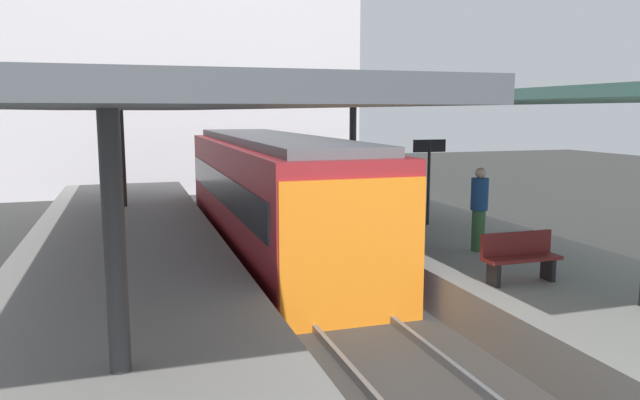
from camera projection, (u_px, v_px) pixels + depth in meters
name	position (u px, v px, depth m)	size (l,w,h in m)	color
ground_plane	(313.00, 298.00, 12.78)	(80.00, 80.00, 0.00)	#383835
platform_left	(124.00, 292.00, 11.56)	(4.40, 28.00, 1.00)	gray
platform_right	(471.00, 262.00, 13.85)	(4.40, 28.00, 1.00)	gray
track_ballast	(313.00, 294.00, 12.77)	(3.20, 28.00, 0.20)	#423F3D
rail_near_side	(280.00, 289.00, 12.53)	(0.08, 28.00, 0.14)	slate
rail_far_side	(345.00, 283.00, 12.96)	(0.08, 28.00, 0.14)	slate
commuter_train	(272.00, 195.00, 16.00)	(2.78, 12.20, 3.10)	maroon
canopy_left	(116.00, 107.00, 12.37)	(4.18, 21.00, 3.12)	#333335
canopy_right	(446.00, 103.00, 14.64)	(4.18, 21.00, 3.25)	#333335
platform_bench	(519.00, 256.00, 10.40)	(1.40, 0.41, 0.86)	black
platform_sign	(429.00, 162.00, 15.51)	(0.90, 0.08, 2.21)	#262628
litter_bin	(406.00, 227.00, 13.35)	(0.44, 0.44, 0.80)	#2D2D30
passenger_near_bench	(370.00, 184.00, 16.64)	(0.36, 0.36, 1.79)	maroon
passenger_mid_platform	(479.00, 208.00, 12.64)	(0.36, 0.36, 1.77)	#386B3D
station_building_backdrop	(172.00, 80.00, 30.43)	(18.00, 6.00, 11.00)	#B7B2B7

